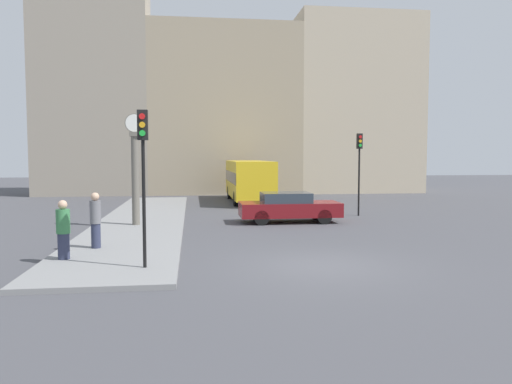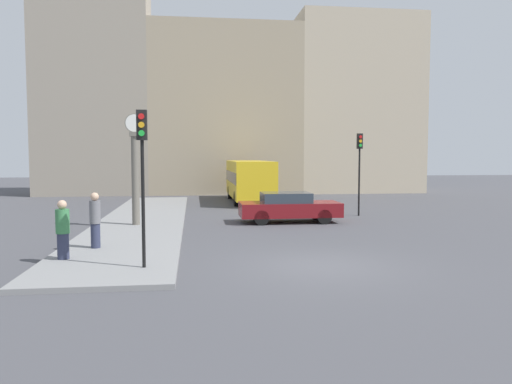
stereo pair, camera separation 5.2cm
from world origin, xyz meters
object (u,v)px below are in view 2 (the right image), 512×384
Objects in this scene: traffic_light_near at (142,156)px; street_clock at (135,171)px; traffic_light_far at (360,157)px; pedestrian_green_hoodie at (63,230)px; bus_distant at (249,179)px; pedestrian_grey_jacket at (95,220)px; sedan_car at (289,207)px.

traffic_light_near is 0.87× the size of street_clock.
pedestrian_green_hoodie is at bearing -140.49° from traffic_light_far.
bus_distant is 4.88× the size of pedestrian_grey_jacket.
street_clock reaches higher than bus_distant.
street_clock is at bearing 82.86° from pedestrian_grey_jacket.
traffic_light_far is 11.05m from street_clock.
street_clock is (-6.02, -11.12, 0.86)m from bus_distant.
traffic_light_near is (-5.57, -9.14, 2.31)m from sedan_car.
street_clock is 2.79× the size of pedestrian_green_hoodie.
sedan_car is at bearing 44.59° from pedestrian_green_hoodie.
pedestrian_grey_jacket is at bearing 120.62° from traffic_light_near.
street_clock reaches higher than pedestrian_grey_jacket.
sedan_car is 2.73× the size of pedestrian_green_hoodie.
traffic_light_near is at bearing -59.38° from pedestrian_grey_jacket.
traffic_light_near is 0.98× the size of traffic_light_far.
sedan_car is at bearing 39.99° from pedestrian_grey_jacket.
pedestrian_grey_jacket is at bearing 70.88° from pedestrian_green_hoodie.
bus_distant is at bearing 93.69° from sedan_car.
pedestrian_green_hoodie is at bearing -111.92° from bus_distant.
street_clock reaches higher than traffic_light_far.
bus_distant is 17.69m from pedestrian_grey_jacket.
bus_distant is 5.13× the size of pedestrian_green_hoodie.
pedestrian_grey_jacket is (-11.31, -8.15, -1.92)m from traffic_light_far.
traffic_light_near is 14.67m from traffic_light_far.
street_clock is 2.66× the size of pedestrian_grey_jacket.
pedestrian_grey_jacket is 1.05× the size of pedestrian_green_hoodie.
traffic_light_near is at bearing -82.31° from street_clock.
street_clock is 5.46m from pedestrian_grey_jacket.
sedan_car is at bearing -86.31° from bus_distant.
pedestrian_grey_jacket is (-1.77, 2.99, -1.99)m from traffic_light_near.
traffic_light_far is at bearing 26.73° from sedan_car.
traffic_light_near is 4.00m from pedestrian_grey_jacket.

